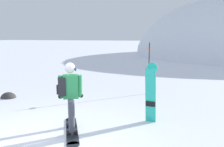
{
  "coord_description": "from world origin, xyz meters",
  "views": [
    {
      "loc": [
        3.07,
        -3.94,
        2.31
      ],
      "look_at": [
        0.07,
        3.69,
        1.0
      ],
      "focal_mm": 36.47,
      "sensor_mm": 36.0,
      "label": 1
    }
  ],
  "objects_px": {
    "snowboarder_main": "(69,95)",
    "rock_dark": "(9,98)",
    "piste_marker_near": "(149,65)",
    "spare_snowboard": "(151,93)"
  },
  "relations": [
    {
      "from": "snowboarder_main",
      "to": "piste_marker_near",
      "type": "bearing_deg",
      "value": 77.78
    },
    {
      "from": "piste_marker_near",
      "to": "rock_dark",
      "type": "relative_size",
      "value": 3.54
    },
    {
      "from": "snowboarder_main",
      "to": "piste_marker_near",
      "type": "height_order",
      "value": "piste_marker_near"
    },
    {
      "from": "piste_marker_near",
      "to": "rock_dark",
      "type": "xyz_separation_m",
      "value": [
        -4.89,
        -2.62,
        -1.21
      ]
    },
    {
      "from": "snowboarder_main",
      "to": "spare_snowboard",
      "type": "height_order",
      "value": "snowboarder_main"
    },
    {
      "from": "piste_marker_near",
      "to": "spare_snowboard",
      "type": "bearing_deg",
      "value": -76.65
    },
    {
      "from": "spare_snowboard",
      "to": "rock_dark",
      "type": "height_order",
      "value": "spare_snowboard"
    },
    {
      "from": "piste_marker_near",
      "to": "rock_dark",
      "type": "bearing_deg",
      "value": -151.85
    },
    {
      "from": "spare_snowboard",
      "to": "rock_dark",
      "type": "relative_size",
      "value": 2.73
    },
    {
      "from": "snowboarder_main",
      "to": "rock_dark",
      "type": "distance_m",
      "value": 4.44
    }
  ]
}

